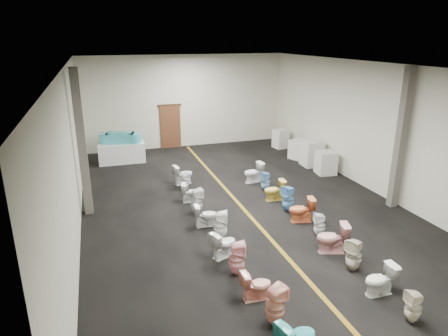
{
  "coord_description": "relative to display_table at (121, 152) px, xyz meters",
  "views": [
    {
      "loc": [
        -4.26,
        -11.32,
        5.33
      ],
      "look_at": [
        -0.26,
        1.0,
        1.03
      ],
      "focal_mm": 32.0,
      "sensor_mm": 36.0,
      "label": 1
    }
  ],
  "objects": [
    {
      "name": "display_table",
      "position": [
        0.0,
        0.0,
        0.0
      ],
      "size": [
        1.99,
        1.01,
        0.88
      ],
      "primitive_type": "cube",
      "rotation": [
        0.0,
        0.0,
        -0.01
      ],
      "color": "white",
      "rests_on": "floor"
    },
    {
      "name": "toilet_right_4",
      "position": [
        4.7,
        -8.83,
        -0.09
      ],
      "size": [
        0.38,
        0.37,
        0.69
      ],
      "primitive_type": "imported",
      "rotation": [
        0.0,
        0.0,
        -1.78
      ],
      "color": "white",
      "rests_on": "floor"
    },
    {
      "name": "bathtub",
      "position": [
        -0.0,
        0.0,
        0.63
      ],
      "size": [
        1.82,
        0.98,
        0.55
      ],
      "rotation": [
        0.0,
        0.0,
        -0.27
      ],
      "color": "#3FAFB7",
      "rests_on": "display_table"
    },
    {
      "name": "floor",
      "position": [
        3.34,
        -6.21,
        -0.44
      ],
      "size": [
        16.0,
        16.0,
        0.0
      ],
      "primitive_type": "plane",
      "color": "black",
      "rests_on": "ground"
    },
    {
      "name": "toilet_left_8",
      "position": [
        1.87,
        -5.35,
        -0.11
      ],
      "size": [
        0.71,
        0.48,
        0.66
      ],
      "primitive_type": "imported",
      "rotation": [
        0.0,
        0.0,
        1.4
      ],
      "color": "white",
      "rests_on": "floor"
    },
    {
      "name": "appliance_crate_c",
      "position": [
        7.74,
        -2.0,
        -0.0
      ],
      "size": [
        1.02,
        1.02,
        0.87
      ],
      "primitive_type": "cube",
      "rotation": [
        0.0,
        0.0,
        0.43
      ],
      "color": "silver",
      "rests_on": "floor"
    },
    {
      "name": "toilet_left_5",
      "position": [
        2.04,
        -8.12,
        -0.03
      ],
      "size": [
        0.48,
        0.47,
        0.82
      ],
      "primitive_type": "imported",
      "rotation": [
        0.0,
        0.0,
        1.25
      ],
      "color": "white",
      "rests_on": "floor"
    },
    {
      "name": "toilet_left_6",
      "position": [
        1.85,
        -7.24,
        -0.1
      ],
      "size": [
        0.69,
        0.42,
        0.68
      ],
      "primitive_type": "imported",
      "rotation": [
        0.0,
        0.0,
        1.52
      ],
      "color": "white",
      "rests_on": "floor"
    },
    {
      "name": "appliance_crate_d",
      "position": [
        7.74,
        -0.03,
        0.02
      ],
      "size": [
        0.74,
        0.74,
        0.92
      ],
      "primitive_type": "cube",
      "rotation": [
        0.0,
        0.0,
        0.16
      ],
      "color": "silver",
      "rests_on": "floor"
    },
    {
      "name": "appliance_crate_a",
      "position": [
        7.74,
        -4.2,
        0.02
      ],
      "size": [
        0.81,
        0.81,
        0.93
      ],
      "primitive_type": "cube",
      "rotation": [
        0.0,
        0.0,
        -0.13
      ],
      "color": "beige",
      "rests_on": "floor"
    },
    {
      "name": "door_frame",
      "position": [
        2.54,
        1.74,
        1.68
      ],
      "size": [
        1.15,
        0.08,
        0.1
      ],
      "primitive_type": "cube",
      "color": "#331C11",
      "rests_on": "back_door"
    },
    {
      "name": "toilet_left_9",
      "position": [
        1.87,
        -4.36,
        -0.1
      ],
      "size": [
        0.41,
        0.41,
        0.68
      ],
      "primitive_type": "imported",
      "rotation": [
        0.0,
        0.0,
        1.98
      ],
      "color": "silver",
      "rests_on": "floor"
    },
    {
      "name": "toilet_right_3",
      "position": [
        4.55,
        -9.7,
        -0.03
      ],
      "size": [
        0.89,
        0.67,
        0.81
      ],
      "primitive_type": "imported",
      "rotation": [
        0.0,
        0.0,
        -1.87
      ],
      "color": "#DC9996",
      "rests_on": "floor"
    },
    {
      "name": "wall_right",
      "position": [
        8.34,
        -6.21,
        1.81
      ],
      "size": [
        0.0,
        16.0,
        16.0
      ],
      "primitive_type": "plane",
      "rotation": [
        1.57,
        0.0,
        -1.57
      ],
      "color": "beige",
      "rests_on": "ground"
    },
    {
      "name": "aisle_stripe",
      "position": [
        3.34,
        -6.21,
        -0.44
      ],
      "size": [
        0.12,
        15.6,
        0.01
      ],
      "primitive_type": "cube",
      "color": "#836113",
      "rests_on": "floor"
    },
    {
      "name": "toilet_left_4",
      "position": [
        1.83,
        -9.04,
        -0.08
      ],
      "size": [
        0.8,
        0.64,
        0.72
      ],
      "primitive_type": "imported",
      "rotation": [
        0.0,
        0.0,
        1.96
      ],
      "color": "white",
      "rests_on": "floor"
    },
    {
      "name": "toilet_right_6",
      "position": [
        4.64,
        -7.03,
        -0.01
      ],
      "size": [
        0.51,
        0.5,
        0.86
      ],
      "primitive_type": "imported",
      "rotation": [
        0.0,
        0.0,
        -1.21
      ],
      "color": "#69A7DB",
      "rests_on": "floor"
    },
    {
      "name": "toilet_left_1",
      "position": [
        2.0,
        -11.72,
        -0.02
      ],
      "size": [
        0.48,
        0.47,
        0.84
      ],
      "primitive_type": "imported",
      "rotation": [
        0.0,
        0.0,
        1.88
      ],
      "color": "#EAA089",
      "rests_on": "floor"
    },
    {
      "name": "toilet_left_2",
      "position": [
        1.95,
        -10.89,
        -0.11
      ],
      "size": [
        0.66,
        0.39,
        0.67
      ],
      "primitive_type": "imported",
      "rotation": [
        0.0,
        0.0,
        1.55
      ],
      "color": "#F5A68D",
      "rests_on": "floor"
    },
    {
      "name": "toilet_right_9",
      "position": [
        4.59,
        -4.22,
        -0.06
      ],
      "size": [
        0.8,
        0.52,
        0.77
      ],
      "primitive_type": "imported",
      "rotation": [
        0.0,
        0.0,
        -1.44
      ],
      "color": "white",
      "rests_on": "floor"
    },
    {
      "name": "toilet_right_7",
      "position": [
        4.6,
        -6.09,
        -0.08
      ],
      "size": [
        0.73,
        0.45,
        0.72
      ],
      "primitive_type": "imported",
      "rotation": [
        0.0,
        0.0,
        -1.63
      ],
      "color": "#EDCF52",
      "rests_on": "floor"
    },
    {
      "name": "toilet_left_7",
      "position": [
        1.83,
        -6.29,
        -0.03
      ],
      "size": [
        0.41,
        0.41,
        0.82
      ],
      "primitive_type": "imported",
      "rotation": [
        0.0,
        0.0,
        1.68
      ],
      "color": "silver",
      "rests_on": "floor"
    },
    {
      "name": "toilet_right_5",
      "position": [
        4.67,
        -7.85,
        -0.06
      ],
      "size": [
        0.82,
        0.58,
        0.77
      ],
      "primitive_type": "imported",
      "rotation": [
        0.0,
        0.0,
        -1.78
      ],
      "color": "#E97842",
      "rests_on": "floor"
    },
    {
      "name": "toilet_right_2",
      "position": [
        4.57,
        -10.59,
        -0.03
      ],
      "size": [
        0.5,
        0.5,
        0.83
      ],
      "primitive_type": "imported",
      "rotation": [
        0.0,
        0.0,
        -1.14
      ],
      "color": "beige",
      "rests_on": "floor"
    },
    {
      "name": "column_left",
      "position": [
        -1.41,
        -5.21,
        1.81
      ],
      "size": [
        0.25,
        0.25,
        4.5
      ],
      "primitive_type": "cube",
      "color": "#59544C",
      "rests_on": "floor"
    },
    {
      "name": "wall_back",
      "position": [
        3.34,
        1.79,
        1.81
      ],
      "size": [
        10.0,
        0.0,
        10.0
      ],
      "primitive_type": "plane",
      "rotation": [
        1.57,
        0.0,
        0.0
      ],
      "color": "beige",
      "rests_on": "ground"
    },
    {
      "name": "back_door",
      "position": [
        2.54,
        1.73,
        0.61
      ],
      "size": [
        1.0,
        0.1,
        2.1
      ],
      "primitive_type": "cube",
      "color": "#562D19",
      "rests_on": "floor"
    },
    {
      "name": "toilet_right_1",
      "position": [
        4.55,
        -11.57,
        -0.09
      ],
      "size": [
        0.7,
        0.41,
        0.71
      ],
      "primitive_type": "imported",
      "rotation": [
        0.0,
        0.0,
        -1.59
      ],
      "color": "white",
      "rests_on": "floor"
    },
    {
      "name": "wall_left",
      "position": [
        -1.66,
        -6.21,
        1.81
      ],
      "size": [
        0.0,
        16.0,
        16.0
      ],
      "primitive_type": "plane",
      "rotation": [
        1.57,
        0.0,
        1.57
      ],
      "color": "beige",
      "rests_on": "ground"
    },
    {
      "name": "ceiling",
      "position": [
        3.34,
        -6.21,
        4.06
      ],
      "size": [
        16.0,
        16.0,
        0.0
      ],
      "primitive_type": "plane",
      "rotation": [
        3.14,
        0.0,
        0.0
      ],
      "color": "black",
      "rests_on": "ground"
    },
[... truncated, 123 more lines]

